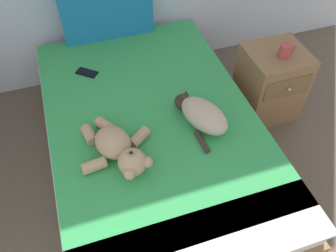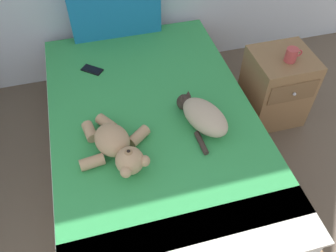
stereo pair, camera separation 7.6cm
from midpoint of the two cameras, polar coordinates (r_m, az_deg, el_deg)
bed at (r=2.34m, az=-1.31°, el=-2.19°), size 1.31×2.03×0.45m
patterned_cushion at (r=2.77m, az=-7.83°, el=18.49°), size 0.68×0.11×0.44m
cat at (r=2.09m, az=6.70°, el=1.67°), size 0.30×0.44×0.15m
teddy_bear at (r=1.94m, az=-7.19°, el=-3.34°), size 0.43×0.51×0.17m
cell_phone at (r=2.54m, az=-11.42°, el=8.97°), size 0.16×0.15×0.01m
nightstand at (r=2.75m, az=17.95°, el=6.02°), size 0.42×0.42×0.56m
mug at (r=2.52m, az=20.35°, el=10.81°), size 0.12×0.08×0.09m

